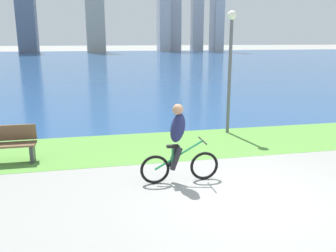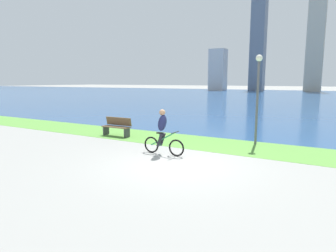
{
  "view_description": "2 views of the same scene",
  "coord_description": "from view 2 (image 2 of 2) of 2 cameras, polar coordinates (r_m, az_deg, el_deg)",
  "views": [
    {
      "loc": [
        -2.73,
        -5.79,
        2.91
      ],
      "look_at": [
        -1.22,
        1.28,
        1.12
      ],
      "focal_mm": 37.88,
      "sensor_mm": 36.0,
      "label": 1
    },
    {
      "loc": [
        4.3,
        -8.01,
        2.66
      ],
      "look_at": [
        -1.08,
        1.33,
        1.0
      ],
      "focal_mm": 31.41,
      "sensor_mm": 36.0,
      "label": 2
    }
  ],
  "objects": [
    {
      "name": "grass_strip_bayside",
      "position": [
        12.59,
        9.31,
        -3.51
      ],
      "size": [
        120.0,
        2.81,
        0.01
      ],
      "primitive_type": "cube",
      "color": "#59933D",
      "rests_on": "ground"
    },
    {
      "name": "bench_near_path",
      "position": [
        14.47,
        -9.88,
        -0.14
      ],
      "size": [
        1.5,
        0.47,
        0.9
      ],
      "color": "brown",
      "rests_on": "ground"
    },
    {
      "name": "bay_water_surface",
      "position": [
        51.79,
        25.24,
        4.99
      ],
      "size": [
        300.0,
        77.22,
        0.0
      ],
      "primitive_type": "cube",
      "color": "navy",
      "rests_on": "ground"
    },
    {
      "name": "lamppost_tall",
      "position": [
        12.83,
        17.05,
        7.46
      ],
      "size": [
        0.28,
        0.28,
        3.72
      ],
      "color": "#595960",
      "rests_on": "ground"
    },
    {
      "name": "ground_plane",
      "position": [
        9.47,
        1.68,
        -7.53
      ],
      "size": [
        300.0,
        300.0,
        0.0
      ],
      "primitive_type": "plane",
      "color": "gray"
    },
    {
      "name": "city_skyline_far_shore",
      "position": [
        83.24,
        29.84,
        13.93
      ],
      "size": [
        53.54,
        9.77,
        27.33
      ],
      "color": "#B7B7BC",
      "rests_on": "ground"
    },
    {
      "name": "cyclist_lead",
      "position": [
        10.59,
        -1.05,
        -1.17
      ],
      "size": [
        1.67,
        0.52,
        1.65
      ],
      "color": "black",
      "rests_on": "ground"
    }
  ]
}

